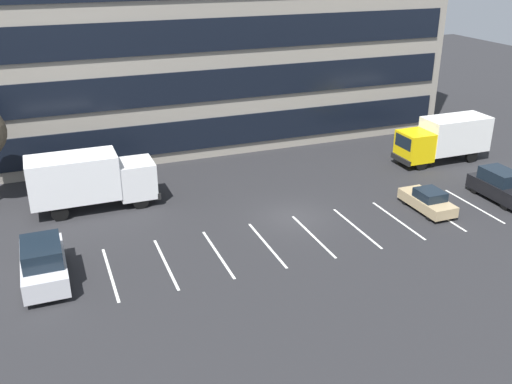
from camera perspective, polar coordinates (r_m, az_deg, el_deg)
name	(u,v)px	position (r m, az deg, el deg)	size (l,w,h in m)	color
ground_plane	(293,217)	(34.70, 3.72, -2.50)	(120.00, 120.00, 0.00)	#262628
office_building	(202,3)	(48.30, -5.33, 18.10)	(38.09, 12.20, 21.60)	gray
lot_markings	(313,236)	(32.60, 5.65, -4.34)	(22.54, 5.40, 0.01)	silver
box_truck_white	(90,179)	(36.42, -16.08, 1.29)	(7.61, 2.52, 3.53)	white
box_truck_yellow	(445,137)	(45.29, 18.13, 5.16)	(7.17, 2.37, 3.32)	yellow
suv_silver	(43,263)	(29.56, -20.27, -6.57)	(2.04, 4.82, 2.18)	silver
suv_black	(500,186)	(39.87, 22.98, 0.59)	(1.81, 4.28, 1.93)	black
sedan_tan	(428,201)	(36.75, 16.60, -0.82)	(1.63, 3.89, 1.39)	tan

